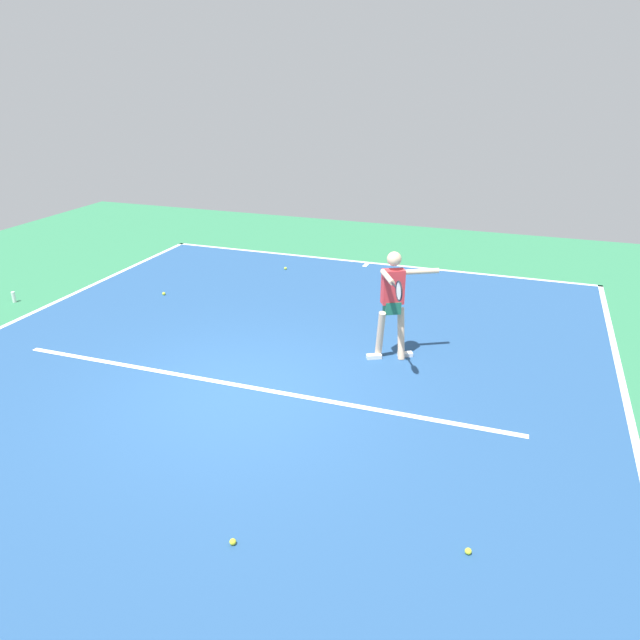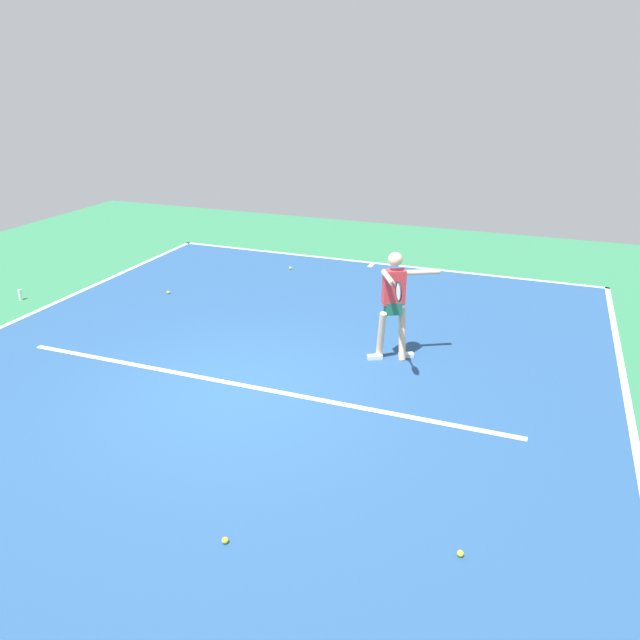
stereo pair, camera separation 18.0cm
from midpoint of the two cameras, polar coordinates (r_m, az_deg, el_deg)
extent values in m
plane|color=#2D754C|center=(8.89, -6.84, -6.79)|extent=(21.95, 21.95, 0.00)
cube|color=navy|center=(8.89, -6.84, -6.77)|extent=(10.51, 13.84, 0.00)
cube|color=white|center=(14.83, 5.38, 5.36)|extent=(10.51, 0.10, 0.01)
cube|color=white|center=(8.21, 28.41, -12.29)|extent=(0.10, 13.84, 0.01)
cube|color=white|center=(9.04, -6.25, -6.19)|extent=(7.88, 0.10, 0.01)
cube|color=white|center=(14.65, 5.16, 5.15)|extent=(0.10, 0.30, 0.01)
cylinder|color=beige|center=(9.79, 8.23, -1.33)|extent=(0.23, 0.30, 0.84)
cube|color=white|center=(9.97, 8.60, -3.29)|extent=(0.26, 0.20, 0.07)
cylinder|color=beige|center=(9.70, 6.28, -1.45)|extent=(0.23, 0.30, 0.84)
cube|color=white|center=(9.84, 5.70, -3.48)|extent=(0.26, 0.20, 0.07)
cube|color=#1E664C|center=(9.57, 7.40, 1.19)|extent=(0.31, 0.29, 0.20)
cube|color=red|center=(9.45, 7.49, 3.08)|extent=(0.38, 0.32, 0.55)
sphere|color=beige|center=(9.32, 7.63, 5.66)|extent=(0.22, 0.22, 0.22)
cylinder|color=beige|center=(9.51, 10.16, 4.45)|extent=(0.52, 0.33, 0.08)
cylinder|color=beige|center=(9.08, 6.97, 3.99)|extent=(0.33, 0.52, 0.08)
cylinder|color=black|center=(8.73, 7.58, 3.20)|extent=(0.13, 0.21, 0.03)
torus|color=black|center=(8.51, 8.00, 2.66)|extent=(0.16, 0.27, 0.29)
cylinder|color=silver|center=(8.51, 8.00, 2.66)|extent=(0.12, 0.22, 0.25)
sphere|color=#CCE033|center=(6.37, 13.88, -20.51)|extent=(0.07, 0.07, 0.07)
sphere|color=#CCE033|center=(13.02, -13.66, 2.52)|extent=(0.07, 0.07, 0.07)
sphere|color=yellow|center=(6.39, -8.05, -19.81)|extent=(0.07, 0.07, 0.07)
sphere|color=#C6E53D|center=(14.28, -2.43, 4.89)|extent=(0.07, 0.07, 0.07)
cylinder|color=white|center=(13.67, -25.98, 2.14)|extent=(0.07, 0.07, 0.22)
camera|label=1|loc=(0.09, -89.42, 0.24)|focal=34.09mm
camera|label=2|loc=(0.09, 90.58, -0.24)|focal=34.09mm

